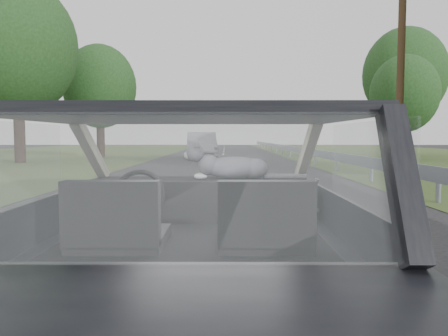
{
  "coord_description": "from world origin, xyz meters",
  "views": [
    {
      "loc": [
        0.19,
        -2.62,
        1.31
      ],
      "look_at": [
        0.18,
        0.52,
        1.09
      ],
      "focal_mm": 35.0,
      "sensor_mm": 36.0,
      "label": 1
    }
  ],
  "objects_px": {
    "cat": "(234,166)",
    "highway_sign": "(311,137)",
    "utility_pole": "(401,65)",
    "other_car": "(202,145)",
    "subject_car": "(194,234)"
  },
  "relations": [
    {
      "from": "utility_pole",
      "to": "other_car",
      "type": "bearing_deg",
      "value": 120.3
    },
    {
      "from": "other_car",
      "to": "highway_sign",
      "type": "bearing_deg",
      "value": 23.89
    },
    {
      "from": "subject_car",
      "to": "other_car",
      "type": "relative_size",
      "value": 0.82
    },
    {
      "from": "highway_sign",
      "to": "other_car",
      "type": "bearing_deg",
      "value": -154.16
    },
    {
      "from": "other_car",
      "to": "subject_car",
      "type": "bearing_deg",
      "value": -91.2
    },
    {
      "from": "subject_car",
      "to": "highway_sign",
      "type": "xyz_separation_m",
      "value": [
        6.06,
        27.48,
        0.59
      ]
    },
    {
      "from": "subject_car",
      "to": "other_car",
      "type": "distance_m",
      "value": 23.59
    },
    {
      "from": "subject_car",
      "to": "utility_pole",
      "type": "xyz_separation_m",
      "value": [
        5.77,
        11.5,
        2.87
      ]
    },
    {
      "from": "highway_sign",
      "to": "subject_car",
      "type": "bearing_deg",
      "value": -104.77
    },
    {
      "from": "cat",
      "to": "utility_pole",
      "type": "relative_size",
      "value": 0.09
    },
    {
      "from": "highway_sign",
      "to": "utility_pole",
      "type": "height_order",
      "value": "utility_pole"
    },
    {
      "from": "subject_car",
      "to": "other_car",
      "type": "bearing_deg",
      "value": 93.08
    },
    {
      "from": "other_car",
      "to": "highway_sign",
      "type": "distance_m",
      "value": 8.33
    },
    {
      "from": "cat",
      "to": "highway_sign",
      "type": "bearing_deg",
      "value": 74.78
    },
    {
      "from": "highway_sign",
      "to": "utility_pole",
      "type": "distance_m",
      "value": 16.14
    }
  ]
}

